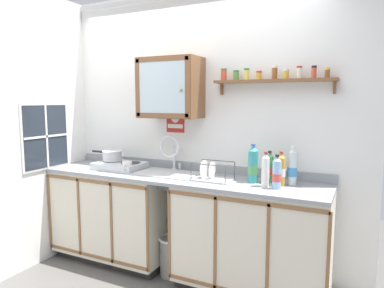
{
  "coord_description": "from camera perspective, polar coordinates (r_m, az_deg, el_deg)",
  "views": [
    {
      "loc": [
        1.52,
        -2.43,
        1.62
      ],
      "look_at": [
        0.09,
        0.45,
        1.22
      ],
      "focal_mm": 33.1,
      "sensor_mm": 36.0,
      "label": 1
    }
  ],
  "objects": [
    {
      "name": "countertop",
      "position": [
        3.23,
        -2.27,
        -5.39
      ],
      "size": [
        2.66,
        0.61,
        0.03
      ],
      "primitive_type": "cube",
      "color": "gray",
      "rests_on": "lower_cabinet_run"
    },
    {
      "name": "mug",
      "position": [
        3.41,
        -10.44,
        -3.68
      ],
      "size": [
        0.09,
        0.13,
        0.1
      ],
      "color": "white",
      "rests_on": "countertop"
    },
    {
      "name": "wall_cabinet",
      "position": [
        3.34,
        -3.51,
        9.0
      ],
      "size": [
        0.58,
        0.34,
        0.56
      ],
      "color": "brown"
    },
    {
      "name": "dish_rack",
      "position": [
        3.06,
        3.17,
        -5.18
      ],
      "size": [
        0.34,
        0.24,
        0.17
      ],
      "color": "#B2B2B7",
      "rests_on": "countertop"
    },
    {
      "name": "lower_cabinet_run_right",
      "position": [
        3.11,
        9.59,
        -14.92
      ],
      "size": [
        1.28,
        0.59,
        0.91
      ],
      "color": "black",
      "rests_on": "ground"
    },
    {
      "name": "trash_bin",
      "position": [
        3.44,
        -3.23,
        -17.48
      ],
      "size": [
        0.25,
        0.25,
        0.36
      ],
      "color": "gray",
      "rests_on": "ground"
    },
    {
      "name": "spice_shelf",
      "position": [
        3.08,
        12.62,
        10.23
      ],
      "size": [
        1.02,
        0.14,
        0.23
      ],
      "color": "brown"
    },
    {
      "name": "bottle_water_clear_4",
      "position": [
        2.97,
        15.85,
        -3.67
      ],
      "size": [
        0.08,
        0.08,
        0.32
      ],
      "color": "silver",
      "rests_on": "countertop"
    },
    {
      "name": "bottle_water_blue_3",
      "position": [
        2.82,
        13.5,
        -4.68
      ],
      "size": [
        0.07,
        0.07,
        0.27
      ],
      "color": "#8CB7E0",
      "rests_on": "countertop"
    },
    {
      "name": "lower_cabinet_run",
      "position": [
        3.76,
        -12.35,
        -11.09
      ],
      "size": [
        1.21,
        0.59,
        0.91
      ],
      "color": "black",
      "rests_on": "ground"
    },
    {
      "name": "backsplash",
      "position": [
        3.46,
        -0.07,
        -3.61
      ],
      "size": [
        2.66,
        0.02,
        0.08
      ],
      "primitive_type": "cube",
      "color": "gray",
      "rests_on": "countertop"
    },
    {
      "name": "saucepan",
      "position": [
        3.68,
        -12.78,
        -1.79
      ],
      "size": [
        0.35,
        0.2,
        0.1
      ],
      "color": "silver",
      "rests_on": "hot_plate_stove"
    },
    {
      "name": "window",
      "position": [
        3.81,
        -22.52,
        1.15
      ],
      "size": [
        0.03,
        0.57,
        0.66
      ],
      "color": "#262D38"
    },
    {
      "name": "hot_plate_stove",
      "position": [
        3.6,
        -11.53,
        -3.43
      ],
      "size": [
        0.47,
        0.34,
        0.07
      ],
      "color": "silver",
      "rests_on": "countertop"
    },
    {
      "name": "bottle_detergent_teal_5",
      "position": [
        2.98,
        9.8,
        -3.44
      ],
      "size": [
        0.08,
        0.08,
        0.32
      ],
      "color": "teal",
      "rests_on": "countertop"
    },
    {
      "name": "sink",
      "position": [
        3.33,
        -3.94,
        -4.76
      ],
      "size": [
        0.58,
        0.41,
        0.47
      ],
      "color": "silver",
      "rests_on": "countertop"
    },
    {
      "name": "bottle_juice_amber_1",
      "position": [
        2.92,
        14.13,
        -4.12
      ],
      "size": [
        0.07,
        0.07,
        0.28
      ],
      "color": "gold",
      "rests_on": "countertop"
    },
    {
      "name": "bottle_opaque_white_0",
      "position": [
        2.87,
        11.74,
        -4.3
      ],
      "size": [
        0.06,
        0.06,
        0.28
      ],
      "color": "white",
      "rests_on": "countertop"
    },
    {
      "name": "bottle_soda_green_2",
      "position": [
        3.02,
        12.37,
        -3.85
      ],
      "size": [
        0.07,
        0.07,
        0.27
      ],
      "color": "#4CB266",
      "rests_on": "countertop"
    },
    {
      "name": "side_wall_left",
      "position": [
        3.61,
        -26.97,
        1.65
      ],
      "size": [
        0.05,
        3.43,
        2.65
      ],
      "primitive_type": "cube",
      "color": "white",
      "rests_on": "ground"
    },
    {
      "name": "back_wall",
      "position": [
        3.45,
        0.19,
        2.35
      ],
      "size": [
        3.3,
        0.07,
        2.65
      ],
      "color": "white",
      "rests_on": "ground"
    },
    {
      "name": "warning_sign",
      "position": [
        3.5,
        -2.69,
        3.71
      ],
      "size": [
        0.2,
        0.01,
        0.23
      ],
      "color": "#B2261E"
    }
  ]
}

